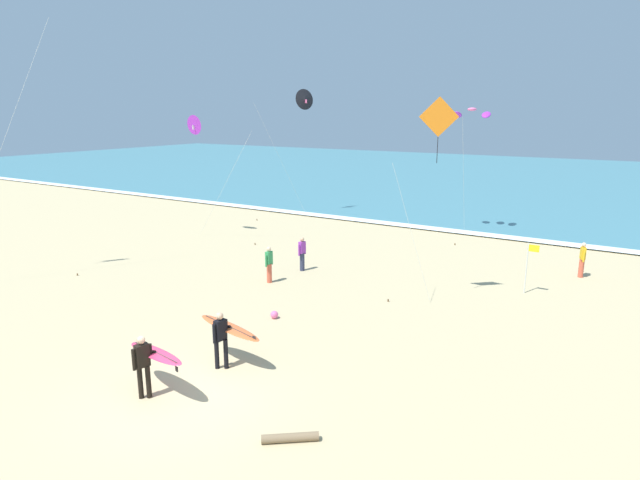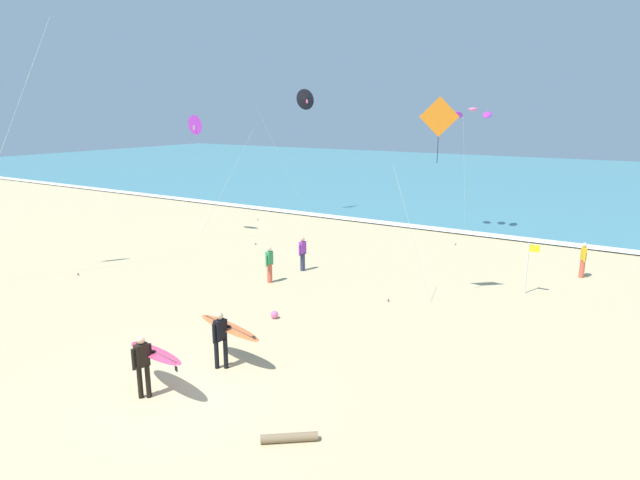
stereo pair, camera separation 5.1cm
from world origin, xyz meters
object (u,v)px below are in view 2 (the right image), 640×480
at_px(kite_arc_rose_low, 473,113).
at_px(kite_diamond_amber_far, 438,122).
at_px(kite_delta_charcoal_high, 306,100).
at_px(beach_ball, 274,315).
at_px(surfer_lead, 149,358).
at_px(kite_delta_violet_near, 196,125).
at_px(surfer_trailing, 225,332).
at_px(lifeguard_flag, 529,263).
at_px(bystander_purple_top, 303,254).
at_px(driftwood_log, 289,438).
at_px(bystander_yellow_top, 583,260).
at_px(bystander_green_top, 269,264).

bearing_deg(kite_arc_rose_low, kite_diamond_amber_far, -78.63).
xyz_separation_m(kite_delta_charcoal_high, beach_ball, (9.98, -17.21, -7.83)).
height_order(surfer_lead, kite_delta_violet_near, kite_delta_violet_near).
distance_m(surfer_trailing, lifeguard_flag, 12.79).
xyz_separation_m(kite_arc_rose_low, bystander_purple_top, (-3.94, -11.94, -6.27)).
height_order(kite_delta_charcoal_high, beach_ball, kite_delta_charcoal_high).
relative_size(kite_delta_violet_near, beach_ball, 25.02).
distance_m(kite_arc_rose_low, beach_ball, 18.79).
relative_size(bystander_purple_top, driftwood_log, 1.24).
bearing_deg(surfer_lead, beach_ball, 94.43).
bearing_deg(bystander_yellow_top, kite_arc_rose_low, 138.85).
relative_size(surfer_lead, bystander_green_top, 1.59).
height_order(surfer_lead, lifeguard_flag, lifeguard_flag).
height_order(kite_delta_violet_near, lifeguard_flag, kite_delta_violet_near).
relative_size(bystander_green_top, driftwood_log, 1.24).
bearing_deg(beach_ball, driftwood_log, -50.76).
xyz_separation_m(bystander_yellow_top, beach_ball, (-8.67, -11.12, -0.67)).
xyz_separation_m(surfer_trailing, bystander_purple_top, (-3.44, 9.14, -0.23)).
distance_m(kite_delta_violet_near, kite_delta_charcoal_high, 9.12).
height_order(kite_diamond_amber_far, bystander_yellow_top, kite_diamond_amber_far).
height_order(kite_delta_violet_near, kite_delta_charcoal_high, kite_delta_charcoal_high).
bearing_deg(kite_delta_charcoal_high, surfer_lead, -65.74).
distance_m(bystander_green_top, lifeguard_flag, 10.64).
xyz_separation_m(surfer_lead, kite_delta_charcoal_high, (-10.44, 23.17, 6.92)).
xyz_separation_m(kite_delta_violet_near, lifeguard_flag, (18.69, -0.79, -5.15)).
distance_m(surfer_lead, kite_delta_violet_near, 19.51).
distance_m(surfer_lead, bystander_green_top, 9.71).
bearing_deg(bystander_purple_top, driftwood_log, -57.54).
xyz_separation_m(surfer_lead, surfer_trailing, (0.55, 2.27, -0.00)).
bearing_deg(bystander_yellow_top, kite_delta_charcoal_high, 161.94).
xyz_separation_m(bystander_purple_top, bystander_yellow_top, (11.10, 5.67, 0.00)).
bearing_deg(kite_delta_charcoal_high, bystander_green_top, -62.34).
height_order(surfer_trailing, kite_delta_charcoal_high, kite_delta_charcoal_high).
distance_m(kite_diamond_amber_far, beach_ball, 9.02).
xyz_separation_m(kite_diamond_amber_far, lifeguard_flag, (2.94, 3.14, -5.56)).
distance_m(kite_delta_violet_near, driftwood_log, 22.47).
xyz_separation_m(lifeguard_flag, beach_ball, (-7.05, -7.58, -1.13)).
bearing_deg(kite_delta_charcoal_high, surfer_trailing, -62.27).
bearing_deg(kite_diamond_amber_far, kite_arc_rose_low, 101.37).
bearing_deg(bystander_yellow_top, surfer_lead, -115.66).
relative_size(surfer_lead, driftwood_log, 1.96).
height_order(bystander_yellow_top, lifeguard_flag, lifeguard_flag).
bearing_deg(bystander_purple_top, lifeguard_flag, 12.66).
xyz_separation_m(surfer_trailing, kite_diamond_amber_far, (3.10, 8.13, 5.78)).
height_order(kite_delta_violet_near, bystander_purple_top, kite_delta_violet_near).
distance_m(surfer_lead, bystander_yellow_top, 18.96).
bearing_deg(kite_arc_rose_low, bystander_yellow_top, -41.15).
bearing_deg(bystander_purple_top, kite_arc_rose_low, 71.75).
relative_size(surfer_trailing, bystander_purple_top, 1.47).
xyz_separation_m(bystander_green_top, bystander_yellow_top, (11.32, 7.90, 0.00)).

